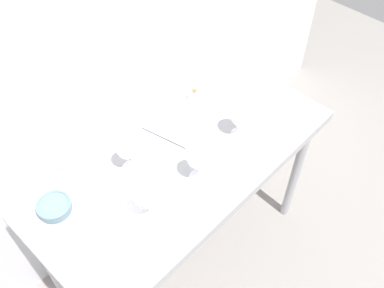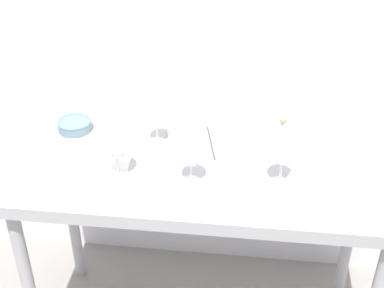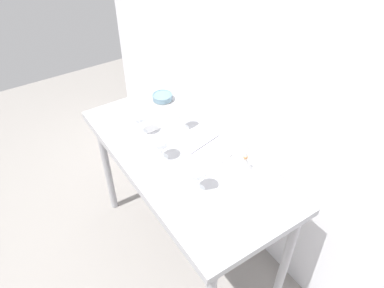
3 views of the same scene
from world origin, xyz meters
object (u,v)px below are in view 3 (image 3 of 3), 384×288
Objects in this scene: open_notebook at (205,145)px; tasting_bowl at (162,97)px; wine_glass_near_left at (140,116)px; wine_glass_near_right at (198,172)px; wine_glass_near_center at (161,142)px; tasting_sheet_upper at (157,120)px; wine_glass_far_left at (183,113)px; decanter_funnel at (245,163)px; tasting_sheet_lower at (230,198)px.

tasting_bowl is (-0.55, 0.04, 0.02)m from open_notebook.
wine_glass_near_left is 0.57m from wine_glass_near_right.
tasting_sheet_upper is at bearing 155.14° from wine_glass_near_center.
open_notebook is (0.31, 0.24, -0.12)m from wine_glass_near_left.
wine_glass_far_left is 0.25m from wine_glass_near_left.
wine_glass_near_left is at bearing -152.33° from decanter_funnel.
wine_glass_near_left is at bearing -113.23° from wine_glass_far_left.
wine_glass_near_left is 0.20m from tasting_sheet_upper.
decanter_funnel is at bearing 45.02° from wine_glass_near_center.
tasting_sheet_upper is 0.86× the size of tasting_sheet_lower.
wine_glass_near_center is 0.93× the size of wine_glass_near_left.
wine_glass_near_left is 0.41m from open_notebook.
wine_glass_near_right is 0.37m from open_notebook.
wine_glass_near_right is 0.76× the size of tasting_sheet_upper.
wine_glass_near_right is (0.47, -0.22, 0.01)m from wine_glass_far_left.
open_notebook is 0.39m from tasting_sheet_upper.
tasting_bowl is at bearing 138.70° from tasting_sheet_upper.
tasting_sheet_lower is (0.70, 0.11, -0.12)m from wine_glass_near_left.
wine_glass_far_left reaches higher than tasting_bowl.
wine_glass_near_right is at bearing 1.52° from wine_glass_near_left.
tasting_sheet_lower is at bearing -29.95° from open_notebook.
wine_glass_near_center is 0.46m from decanter_funnel.
tasting_sheet_upper is (-0.06, 0.14, -0.12)m from wine_glass_near_left.
wine_glass_near_right is at bearing -13.67° from tasting_sheet_upper.
tasting_bowl is at bearing 130.98° from wine_glass_near_left.
tasting_sheet_upper is at bearing -160.80° from tasting_sheet_lower.
open_notebook is 1.57× the size of tasting_sheet_upper.
tasting_bowl is at bearing 171.70° from wine_glass_far_left.
wine_glass_near_left reaches higher than wine_glass_far_left.
tasting_sheet_lower is (0.60, -0.12, -0.11)m from wine_glass_far_left.
open_notebook is 2.67× the size of tasting_bowl.
wine_glass_far_left is 0.49m from decanter_funnel.
wine_glass_near_center is at bearing -30.23° from tasting_bowl.
wine_glass_far_left is 0.59× the size of tasting_sheet_lower.
wine_glass_far_left is 0.69× the size of tasting_sheet_upper.
wine_glass_near_right is 0.66× the size of tasting_sheet_lower.
wine_glass_near_right reaches higher than open_notebook.
wine_glass_near_center is 0.31m from wine_glass_near_right.
wine_glass_near_center is at bearing -174.60° from wine_glass_near_right.
wine_glass_far_left reaches higher than tasting_sheet_lower.
open_notebook is at bearing 3.25° from wine_glass_far_left.
tasting_bowl is (-0.18, 0.14, 0.02)m from tasting_sheet_upper.
wine_glass_far_left is 1.16× the size of tasting_bowl.
wine_glass_near_center is at bearing -142.87° from tasting_sheet_lower.
decanter_funnel is (0.58, 0.30, -0.08)m from wine_glass_near_left.
tasting_bowl reaches higher than open_notebook.
wine_glass_far_left is 0.29m from wine_glass_near_center.
tasting_sheet_upper is at bearing -175.93° from open_notebook.
wine_glass_near_right reaches higher than tasting_sheet_upper.
tasting_bowl is (-0.95, 0.17, 0.02)m from tasting_sheet_lower.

